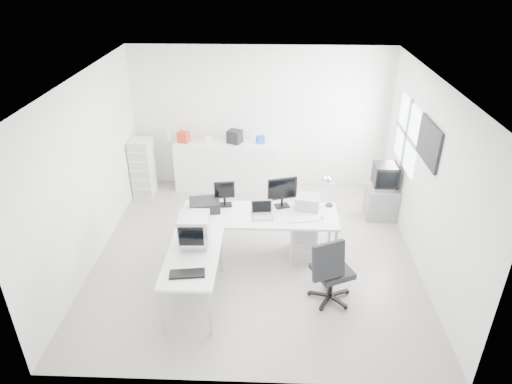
{
  "coord_description": "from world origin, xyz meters",
  "views": [
    {
      "loc": [
        0.23,
        -6.03,
        4.35
      ],
      "look_at": [
        0.0,
        0.2,
        1.0
      ],
      "focal_mm": 32.0,
      "sensor_mm": 36.0,
      "label": 1
    }
  ],
  "objects_px": {
    "drawer_pedestal": "(303,238)",
    "crt_monitor": "(194,231)",
    "lcd_monitor_small": "(225,194)",
    "crt_tv": "(385,177)",
    "side_desk": "(194,278)",
    "main_desk": "(259,235)",
    "lcd_monitor_large": "(282,193)",
    "sideboard": "(225,166)",
    "inkjet_printer": "(205,205)",
    "laser_printer": "(308,202)",
    "office_chair": "(332,268)",
    "tv_cabinet": "(381,203)",
    "laptop": "(262,211)",
    "filing_cabinet": "(143,167)"
  },
  "relations": [
    {
      "from": "side_desk",
      "to": "drawer_pedestal",
      "type": "xyz_separation_m",
      "value": [
        1.55,
        1.15,
        -0.08
      ]
    },
    {
      "from": "side_desk",
      "to": "sideboard",
      "type": "height_order",
      "value": "sideboard"
    },
    {
      "from": "drawer_pedestal",
      "to": "crt_monitor",
      "type": "distance_m",
      "value": 1.92
    },
    {
      "from": "lcd_monitor_small",
      "to": "inkjet_printer",
      "type": "bearing_deg",
      "value": -162.04
    },
    {
      "from": "sideboard",
      "to": "side_desk",
      "type": "bearing_deg",
      "value": -91.72
    },
    {
      "from": "lcd_monitor_large",
      "to": "filing_cabinet",
      "type": "xyz_separation_m",
      "value": [
        -2.69,
        1.75,
        -0.43
      ]
    },
    {
      "from": "lcd_monitor_small",
      "to": "laptop",
      "type": "distance_m",
      "value": 0.7
    },
    {
      "from": "lcd_monitor_small",
      "to": "lcd_monitor_large",
      "type": "height_order",
      "value": "lcd_monitor_large"
    },
    {
      "from": "drawer_pedestal",
      "to": "lcd_monitor_small",
      "type": "relative_size",
      "value": 1.5
    },
    {
      "from": "laser_printer",
      "to": "crt_tv",
      "type": "relative_size",
      "value": 0.73
    },
    {
      "from": "main_desk",
      "to": "laptop",
      "type": "xyz_separation_m",
      "value": [
        0.05,
        -0.1,
        0.48
      ]
    },
    {
      "from": "crt_monitor",
      "to": "crt_tv",
      "type": "relative_size",
      "value": 0.92
    },
    {
      "from": "side_desk",
      "to": "filing_cabinet",
      "type": "xyz_separation_m",
      "value": [
        -1.49,
        3.1,
        0.18
      ]
    },
    {
      "from": "tv_cabinet",
      "to": "side_desk",
      "type": "bearing_deg",
      "value": -142.21
    },
    {
      "from": "crt_monitor",
      "to": "office_chair",
      "type": "distance_m",
      "value": 1.93
    },
    {
      "from": "side_desk",
      "to": "sideboard",
      "type": "bearing_deg",
      "value": 88.28
    },
    {
      "from": "lcd_monitor_small",
      "to": "drawer_pedestal",
      "type": "bearing_deg",
      "value": -17.69
    },
    {
      "from": "crt_monitor",
      "to": "sideboard",
      "type": "bearing_deg",
      "value": 85.79
    },
    {
      "from": "side_desk",
      "to": "office_chair",
      "type": "height_order",
      "value": "office_chair"
    },
    {
      "from": "side_desk",
      "to": "crt_monitor",
      "type": "relative_size",
      "value": 3.05
    },
    {
      "from": "laptop",
      "to": "tv_cabinet",
      "type": "relative_size",
      "value": 0.56
    },
    {
      "from": "sideboard",
      "to": "lcd_monitor_large",
      "type": "bearing_deg",
      "value": -61.68
    },
    {
      "from": "filing_cabinet",
      "to": "lcd_monitor_small",
      "type": "bearing_deg",
      "value": -44.39
    },
    {
      "from": "inkjet_printer",
      "to": "sideboard",
      "type": "height_order",
      "value": "sideboard"
    },
    {
      "from": "main_desk",
      "to": "tv_cabinet",
      "type": "relative_size",
      "value": 4.07
    },
    {
      "from": "side_desk",
      "to": "main_desk",
      "type": "bearing_deg",
      "value": 52.31
    },
    {
      "from": "main_desk",
      "to": "lcd_monitor_small",
      "type": "relative_size",
      "value": 6.0
    },
    {
      "from": "lcd_monitor_large",
      "to": "laptop",
      "type": "bearing_deg",
      "value": -147.9
    },
    {
      "from": "lcd_monitor_small",
      "to": "office_chair",
      "type": "height_order",
      "value": "lcd_monitor_small"
    },
    {
      "from": "drawer_pedestal",
      "to": "filing_cabinet",
      "type": "relative_size",
      "value": 0.54
    },
    {
      "from": "crt_tv",
      "to": "crt_monitor",
      "type": "bearing_deg",
      "value": -145.3
    },
    {
      "from": "lcd_monitor_small",
      "to": "crt_tv",
      "type": "bearing_deg",
      "value": 11.38
    },
    {
      "from": "office_chair",
      "to": "crt_tv",
      "type": "height_order",
      "value": "office_chair"
    },
    {
      "from": "inkjet_printer",
      "to": "sideboard",
      "type": "distance_m",
      "value": 2.22
    },
    {
      "from": "lcd_monitor_large",
      "to": "office_chair",
      "type": "xyz_separation_m",
      "value": [
        0.67,
        -1.26,
        -0.46
      ]
    },
    {
      "from": "main_desk",
      "to": "filing_cabinet",
      "type": "relative_size",
      "value": 2.15
    },
    {
      "from": "lcd_monitor_small",
      "to": "laser_printer",
      "type": "relative_size",
      "value": 1.1
    },
    {
      "from": "main_desk",
      "to": "drawer_pedestal",
      "type": "xyz_separation_m",
      "value": [
        0.7,
        0.05,
        -0.08
      ]
    },
    {
      "from": "main_desk",
      "to": "sideboard",
      "type": "bearing_deg",
      "value": 108.11
    },
    {
      "from": "inkjet_printer",
      "to": "laptop",
      "type": "relative_size",
      "value": 1.4
    },
    {
      "from": "sideboard",
      "to": "filing_cabinet",
      "type": "bearing_deg",
      "value": -169.71
    },
    {
      "from": "inkjet_printer",
      "to": "sideboard",
      "type": "relative_size",
      "value": 0.23
    },
    {
      "from": "inkjet_printer",
      "to": "laser_printer",
      "type": "height_order",
      "value": "laser_printer"
    },
    {
      "from": "side_desk",
      "to": "lcd_monitor_large",
      "type": "bearing_deg",
      "value": 48.37
    },
    {
      "from": "lcd_monitor_large",
      "to": "sideboard",
      "type": "bearing_deg",
      "value": 101.03
    },
    {
      "from": "office_chair",
      "to": "tv_cabinet",
      "type": "distance_m",
      "value": 2.53
    },
    {
      "from": "lcd_monitor_large",
      "to": "crt_tv",
      "type": "xyz_separation_m",
      "value": [
        1.81,
        0.99,
        -0.18
      ]
    },
    {
      "from": "laptop",
      "to": "laser_printer",
      "type": "height_order",
      "value": "laptop"
    },
    {
      "from": "main_desk",
      "to": "lcd_monitor_large",
      "type": "bearing_deg",
      "value": 35.54
    },
    {
      "from": "side_desk",
      "to": "crt_tv",
      "type": "height_order",
      "value": "crt_tv"
    }
  ]
}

